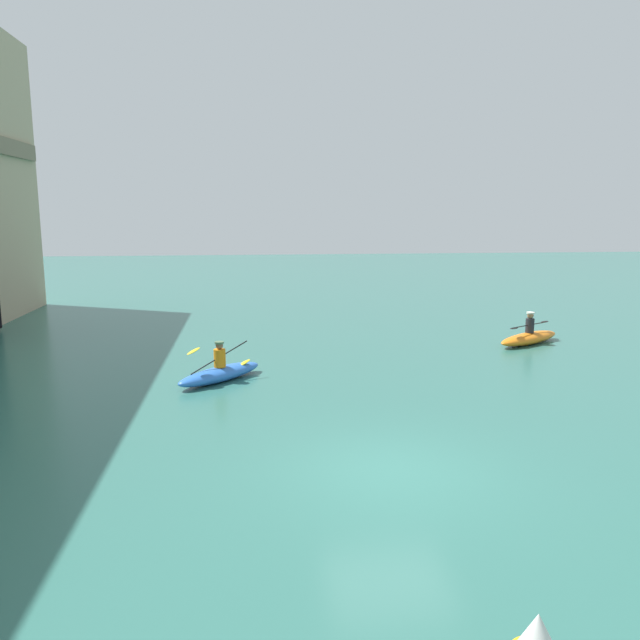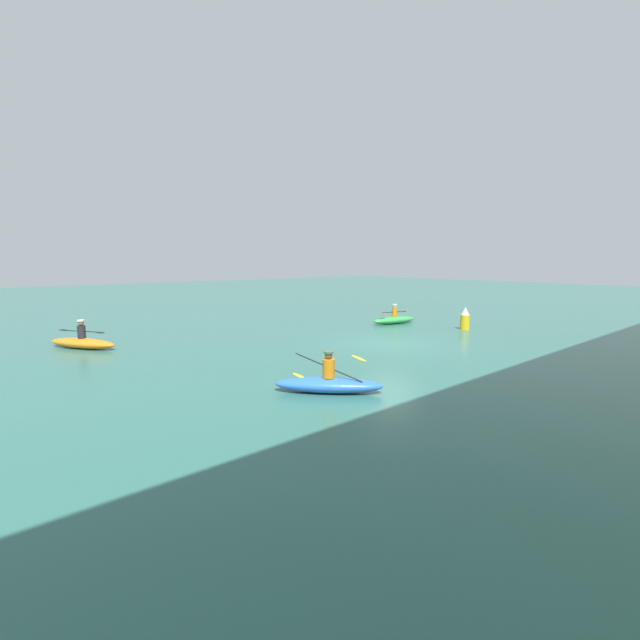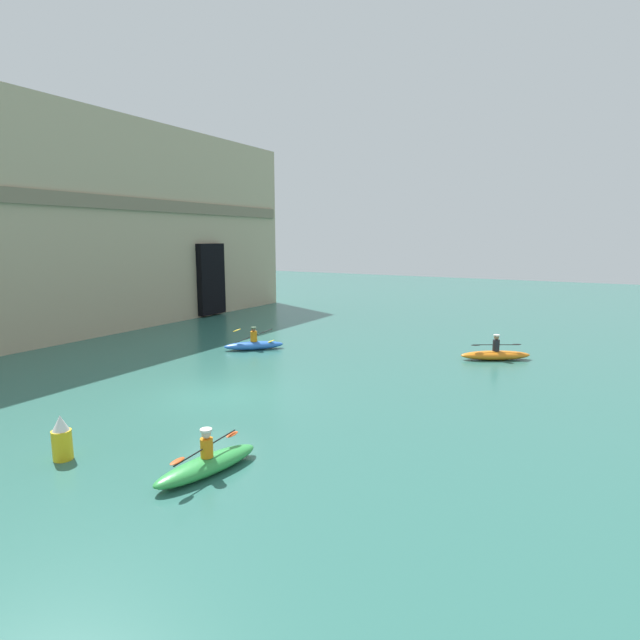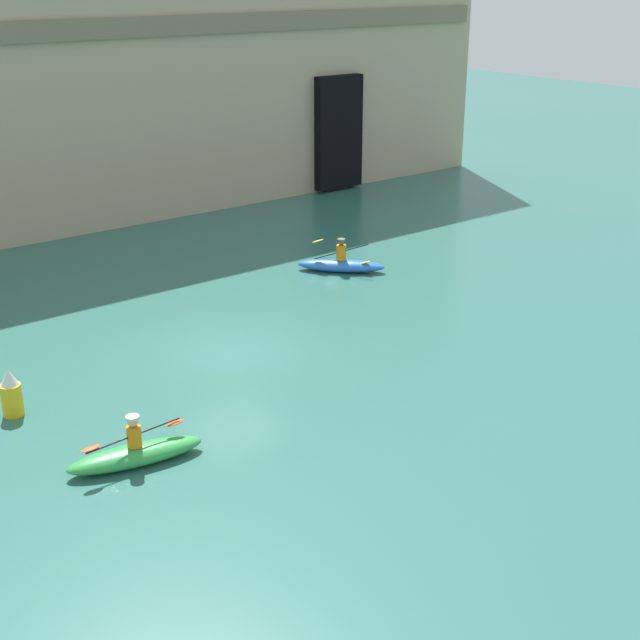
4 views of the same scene
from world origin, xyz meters
The scene contains 5 objects.
ground_plane centered at (0.00, 0.00, 0.00)m, with size 120.00×120.00×0.00m, color #2D665B.
kayak_green centered at (-4.87, -3.87, 0.26)m, with size 3.07×1.31×1.16m.
kayak_blue centered at (6.88, 3.57, 0.26)m, with size 2.70×2.74×1.19m.
kayak_orange centered at (10.82, -7.83, 0.26)m, with size 2.43×3.25×1.22m.
marker_buoy centered at (-6.15, -0.02, 0.56)m, with size 0.50×0.50×1.21m.
Camera 2 is at (14.66, 12.37, 3.72)m, focal length 24.00 mm.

